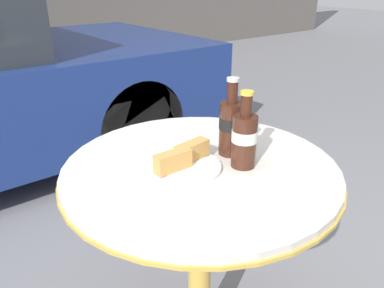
% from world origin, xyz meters
% --- Properties ---
extents(bistro_table, '(0.81, 0.81, 0.77)m').
position_xyz_m(bistro_table, '(0.00, 0.00, 0.63)').
color(bistro_table, gold).
rests_on(bistro_table, ground_plane).
extents(cola_bottle_left, '(0.07, 0.07, 0.22)m').
position_xyz_m(cola_bottle_left, '(0.09, -0.08, 0.85)').
color(cola_bottle_left, '#3D1E14').
rests_on(cola_bottle_left, bistro_table).
extents(cola_bottle_right, '(0.07, 0.07, 0.24)m').
position_xyz_m(cola_bottle_right, '(0.12, 0.00, 0.86)').
color(cola_bottle_right, '#3D1E14').
rests_on(cola_bottle_right, bistro_table).
extents(lunch_plate_near, '(0.21, 0.21, 0.07)m').
position_xyz_m(lunch_plate_near, '(-0.06, 0.01, 0.79)').
color(lunch_plate_near, white).
rests_on(lunch_plate_near, bistro_table).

